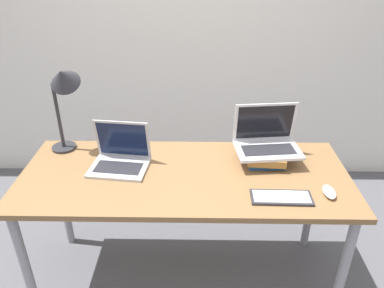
% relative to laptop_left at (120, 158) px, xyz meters
% --- Properties ---
extents(wall_back, '(8.00, 0.05, 2.70)m').
position_rel_laptop_left_xyz_m(wall_back, '(0.35, 1.18, 0.54)').
color(wall_back, silver).
rests_on(wall_back, ground_plane).
extents(desk, '(1.74, 0.71, 0.76)m').
position_rel_laptop_left_xyz_m(desk, '(0.35, -0.07, -0.13)').
color(desk, brown).
rests_on(desk, ground_plane).
extents(laptop_left, '(0.33, 0.27, 0.25)m').
position_rel_laptop_left_xyz_m(laptop_left, '(0.00, 0.00, 0.00)').
color(laptop_left, '#B2B2B7').
rests_on(laptop_left, desk).
extents(book_stack, '(0.22, 0.27, 0.07)m').
position_rel_laptop_left_xyz_m(book_stack, '(0.79, 0.07, -0.01)').
color(book_stack, '#235693').
rests_on(book_stack, desk).
extents(laptop_on_books, '(0.37, 0.27, 0.25)m').
position_rel_laptop_left_xyz_m(laptop_on_books, '(0.80, 0.08, 0.07)').
color(laptop_on_books, silver).
rests_on(laptop_on_books, book_stack).
extents(wireless_keyboard, '(0.29, 0.12, 0.01)m').
position_rel_laptop_left_xyz_m(wireless_keyboard, '(0.82, -0.28, -0.04)').
color(wireless_keyboard, '#28282D').
rests_on(wireless_keyboard, desk).
extents(mouse, '(0.06, 0.11, 0.03)m').
position_rel_laptop_left_xyz_m(mouse, '(1.06, -0.25, -0.03)').
color(mouse, white).
rests_on(mouse, desk).
extents(desk_lamp, '(0.23, 0.20, 0.54)m').
position_rel_laptop_left_xyz_m(desk_lamp, '(-0.31, 0.15, 0.35)').
color(desk_lamp, '#28282D').
rests_on(desk_lamp, desk).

